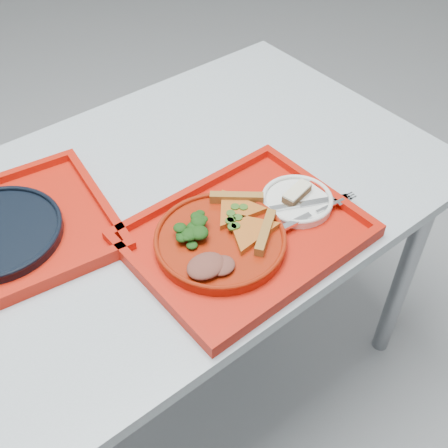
% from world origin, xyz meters
% --- Properties ---
extents(ground, '(10.00, 10.00, 0.00)m').
position_xyz_m(ground, '(0.00, 0.00, 0.00)').
color(ground, '#95979D').
rests_on(ground, ground).
extents(table, '(1.60, 0.80, 0.75)m').
position_xyz_m(table, '(0.00, 0.00, 0.68)').
color(table, '#9CA8AF').
rests_on(table, ground).
extents(tray_main, '(0.46, 0.36, 0.01)m').
position_xyz_m(tray_main, '(0.21, -0.21, 0.76)').
color(tray_main, red).
rests_on(tray_main, table).
extents(dinner_plate, '(0.26, 0.26, 0.02)m').
position_xyz_m(dinner_plate, '(0.15, -0.20, 0.77)').
color(dinner_plate, maroon).
rests_on(dinner_plate, tray_main).
extents(side_plate, '(0.15, 0.15, 0.01)m').
position_xyz_m(side_plate, '(0.35, -0.21, 0.77)').
color(side_plate, white).
rests_on(side_plate, tray_main).
extents(pizza_slice_a, '(0.17, 0.17, 0.02)m').
position_xyz_m(pizza_slice_a, '(0.21, -0.22, 0.79)').
color(pizza_slice_a, orange).
rests_on(pizza_slice_a, dinner_plate).
extents(pizza_slice_b, '(0.17, 0.17, 0.02)m').
position_xyz_m(pizza_slice_b, '(0.23, -0.16, 0.79)').
color(pizza_slice_b, orange).
rests_on(pizza_slice_b, dinner_plate).
extents(salad_heap, '(0.08, 0.08, 0.04)m').
position_xyz_m(salad_heap, '(0.12, -0.16, 0.80)').
color(salad_heap, black).
rests_on(salad_heap, dinner_plate).
extents(meat_portion, '(0.08, 0.06, 0.02)m').
position_xyz_m(meat_portion, '(0.08, -0.25, 0.79)').
color(meat_portion, brown).
rests_on(meat_portion, dinner_plate).
extents(dessert_bar, '(0.08, 0.04, 0.02)m').
position_xyz_m(dessert_bar, '(0.36, -0.20, 0.79)').
color(dessert_bar, '#4D2F19').
rests_on(dessert_bar, side_plate).
extents(knife, '(0.18, 0.09, 0.01)m').
position_xyz_m(knife, '(0.36, -0.23, 0.78)').
color(knife, silver).
rests_on(knife, side_plate).
extents(fork, '(0.19, 0.04, 0.01)m').
position_xyz_m(fork, '(0.35, -0.26, 0.78)').
color(fork, silver).
rests_on(fork, side_plate).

